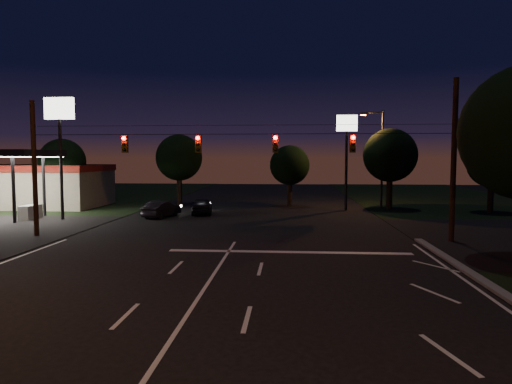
{
  "coord_description": "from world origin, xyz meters",
  "views": [
    {
      "loc": [
        3.02,
        -10.82,
        4.66
      ],
      "look_at": [
        1.38,
        11.19,
        3.0
      ],
      "focal_mm": 32.0,
      "sensor_mm": 36.0,
      "label": 1
    }
  ],
  "objects": [
    {
      "name": "ground",
      "position": [
        0.0,
        0.0,
        0.0
      ],
      "size": [
        140.0,
        140.0,
        0.0
      ],
      "primitive_type": "plane",
      "color": "black",
      "rests_on": "ground"
    },
    {
      "name": "stop_bar",
      "position": [
        3.0,
        11.5,
        0.01
      ],
      "size": [
        12.0,
        0.5,
        0.01
      ],
      "primitive_type": "cube",
      "color": "silver",
      "rests_on": "ground"
    },
    {
      "name": "utility_pole_right",
      "position": [
        12.0,
        15.0,
        0.0
      ],
      "size": [
        0.3,
        0.3,
        9.0
      ],
      "primitive_type": "cylinder",
      "color": "black",
      "rests_on": "ground"
    },
    {
      "name": "utility_pole_left",
      "position": [
        -12.0,
        15.0,
        0.0
      ],
      "size": [
        0.28,
        0.28,
        8.0
      ],
      "primitive_type": "cylinder",
      "color": "black",
      "rests_on": "ground"
    },
    {
      "name": "signal_span",
      "position": [
        -0.0,
        14.96,
        5.5
      ],
      "size": [
        24.0,
        0.4,
        1.56
      ],
      "color": "black",
      "rests_on": "ground"
    },
    {
      "name": "gas_station",
      "position": [
        -21.86,
        30.39,
        2.38
      ],
      "size": [
        14.2,
        16.1,
        5.25
      ],
      "color": "gray",
      "rests_on": "ground"
    },
    {
      "name": "pole_sign_left_near",
      "position": [
        -14.0,
        22.0,
        6.98
      ],
      "size": [
        2.2,
        0.3,
        9.1
      ],
      "color": "black",
      "rests_on": "ground"
    },
    {
      "name": "pole_sign_right",
      "position": [
        8.0,
        30.0,
        6.24
      ],
      "size": [
        1.8,
        0.3,
        8.4
      ],
      "color": "black",
      "rests_on": "ground"
    },
    {
      "name": "street_light_right_far",
      "position": [
        11.24,
        32.0,
        5.24
      ],
      "size": [
        2.2,
        0.35,
        9.0
      ],
      "color": "black",
      "rests_on": "ground"
    },
    {
      "name": "tree_far_a",
      "position": [
        -17.98,
        30.12,
        4.26
      ],
      "size": [
        4.2,
        4.2,
        6.42
      ],
      "color": "black",
      "rests_on": "ground"
    },
    {
      "name": "tree_far_b",
      "position": [
        -7.98,
        34.13,
        4.61
      ],
      "size": [
        4.6,
        4.6,
        6.98
      ],
      "color": "black",
      "rests_on": "ground"
    },
    {
      "name": "tree_far_c",
      "position": [
        3.02,
        33.1,
        3.9
      ],
      "size": [
        3.8,
        3.8,
        5.86
      ],
      "color": "black",
      "rests_on": "ground"
    },
    {
      "name": "tree_far_d",
      "position": [
        12.02,
        31.13,
        4.83
      ],
      "size": [
        4.8,
        4.8,
        7.3
      ],
      "color": "black",
      "rests_on": "ground"
    },
    {
      "name": "tree_far_e",
      "position": [
        20.02,
        29.11,
        4.11
      ],
      "size": [
        4.0,
        4.0,
        6.18
      ],
      "color": "black",
      "rests_on": "ground"
    },
    {
      "name": "car_oncoming_a",
      "position": [
        -4.26,
        26.46,
        0.69
      ],
      "size": [
        2.21,
        4.24,
        1.38
      ],
      "primitive_type": "imported",
      "rotation": [
        0.0,
        0.0,
        3.29
      ],
      "color": "black",
      "rests_on": "ground"
    },
    {
      "name": "car_oncoming_b",
      "position": [
        -7.01,
        24.11,
        0.64
      ],
      "size": [
        2.32,
        4.11,
        1.28
      ],
      "primitive_type": "imported",
      "rotation": [
        0.0,
        0.0,
        2.88
      ],
      "color": "black",
      "rests_on": "ground"
    }
  ]
}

